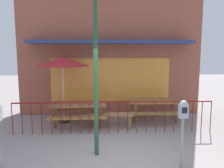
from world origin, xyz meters
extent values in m
cube|color=#5F3015|center=(0.00, 4.58, 0.00)|extent=(7.10, 0.54, 0.01)
cube|color=#944E3B|center=(0.00, 4.58, 2.30)|extent=(7.10, 0.50, 4.59)
cube|color=orange|center=(0.00, 4.32, 1.35)|extent=(4.62, 0.02, 1.70)
cube|color=navy|center=(0.00, 3.95, 2.79)|extent=(6.04, 0.75, 0.12)
cube|color=maroon|center=(0.00, 2.12, 0.95)|extent=(5.97, 0.04, 0.04)
cylinder|color=maroon|center=(-2.98, 2.12, 0.47)|extent=(0.02, 0.02, 0.95)
cylinder|color=maroon|center=(-2.70, 2.12, 0.47)|extent=(0.02, 0.02, 0.95)
cylinder|color=maroon|center=(-2.41, 2.12, 0.47)|extent=(0.02, 0.02, 0.95)
cylinder|color=maroon|center=(-2.13, 2.12, 0.47)|extent=(0.02, 0.02, 0.95)
cylinder|color=maroon|center=(-1.85, 2.12, 0.47)|extent=(0.02, 0.02, 0.95)
cylinder|color=maroon|center=(-1.56, 2.12, 0.47)|extent=(0.02, 0.02, 0.95)
cylinder|color=maroon|center=(-1.28, 2.12, 0.47)|extent=(0.02, 0.02, 0.95)
cylinder|color=maroon|center=(-0.99, 2.12, 0.47)|extent=(0.02, 0.02, 0.95)
cylinder|color=maroon|center=(-0.71, 2.12, 0.47)|extent=(0.02, 0.02, 0.95)
cylinder|color=maroon|center=(-0.43, 2.12, 0.47)|extent=(0.02, 0.02, 0.95)
cylinder|color=maroon|center=(-0.14, 2.12, 0.47)|extent=(0.02, 0.02, 0.95)
cylinder|color=maroon|center=(0.14, 2.12, 0.47)|extent=(0.02, 0.02, 0.95)
cylinder|color=maroon|center=(0.43, 2.12, 0.47)|extent=(0.02, 0.02, 0.95)
cylinder|color=maroon|center=(0.71, 2.12, 0.47)|extent=(0.02, 0.02, 0.95)
cylinder|color=maroon|center=(0.99, 2.12, 0.47)|extent=(0.02, 0.02, 0.95)
cylinder|color=maroon|center=(1.28, 2.12, 0.47)|extent=(0.02, 0.02, 0.95)
cylinder|color=maroon|center=(1.56, 2.12, 0.47)|extent=(0.02, 0.02, 0.95)
cylinder|color=maroon|center=(1.85, 2.12, 0.47)|extent=(0.02, 0.02, 0.95)
cylinder|color=maroon|center=(2.13, 2.12, 0.47)|extent=(0.02, 0.02, 0.95)
cylinder|color=maroon|center=(2.41, 2.12, 0.47)|extent=(0.02, 0.02, 0.95)
cylinder|color=maroon|center=(2.70, 2.12, 0.47)|extent=(0.02, 0.02, 0.95)
cylinder|color=maroon|center=(2.98, 2.12, 0.47)|extent=(0.02, 0.02, 0.95)
cube|color=#8E5F40|center=(-1.12, 2.83, 0.74)|extent=(1.81, 0.79, 0.07)
cube|color=olive|center=(-1.11, 2.28, 0.44)|extent=(1.80, 0.29, 0.05)
cube|color=olive|center=(-1.13, 3.38, 0.44)|extent=(1.80, 0.29, 0.05)
cube|color=brown|center=(-1.85, 2.53, 0.37)|extent=(0.08, 0.35, 0.78)
cube|color=brown|center=(-1.86, 3.09, 0.37)|extent=(0.08, 0.35, 0.78)
cube|color=brown|center=(-0.38, 2.56, 0.37)|extent=(0.08, 0.35, 0.78)
cube|color=brown|center=(-0.39, 3.12, 0.37)|extent=(0.08, 0.35, 0.78)
cube|color=olive|center=(1.50, 3.22, 0.74)|extent=(1.81, 0.77, 0.07)
cube|color=olive|center=(1.50, 2.67, 0.44)|extent=(1.80, 0.27, 0.05)
cube|color=olive|center=(1.50, 3.77, 0.44)|extent=(1.80, 0.27, 0.05)
cube|color=brown|center=(0.76, 2.94, 0.37)|extent=(0.07, 0.35, 0.78)
cube|color=brown|center=(0.76, 3.50, 0.37)|extent=(0.07, 0.35, 0.78)
cube|color=brown|center=(2.24, 2.93, 0.37)|extent=(0.07, 0.35, 0.78)
cube|color=brown|center=(2.24, 3.49, 0.37)|extent=(0.07, 0.35, 0.78)
cylinder|color=black|center=(-1.67, 3.30, 0.03)|extent=(0.36, 0.36, 0.05)
cylinder|color=#BCAFBB|center=(-1.67, 3.30, 1.10)|extent=(0.04, 0.04, 2.21)
cone|color=red|center=(-1.67, 3.30, 2.11)|extent=(1.85, 1.85, 0.30)
cube|color=#A0724C|center=(-0.03, 2.62, 0.45)|extent=(1.43, 0.49, 0.06)
cube|color=brown|center=(-0.58, 2.68, 0.23)|extent=(0.08, 0.29, 0.45)
cube|color=olive|center=(0.53, 2.55, 0.23)|extent=(0.08, 0.29, 0.45)
cylinder|color=gray|center=(1.32, 0.02, 0.54)|extent=(0.06, 0.06, 1.08)
cube|color=#8A8FA1|center=(1.32, 0.02, 1.22)|extent=(0.18, 0.14, 0.28)
sphere|color=gray|center=(1.32, 0.02, 1.36)|extent=(0.17, 0.17, 0.17)
cube|color=black|center=(1.32, -0.05, 1.25)|extent=(0.11, 0.01, 0.12)
cylinder|color=#204A2E|center=(-0.48, 0.69, 1.77)|extent=(0.10, 0.10, 3.55)
camera|label=1|loc=(-0.36, -4.41, 2.41)|focal=36.11mm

